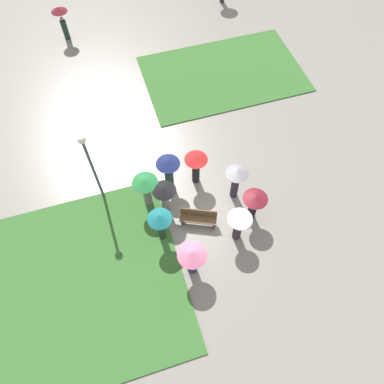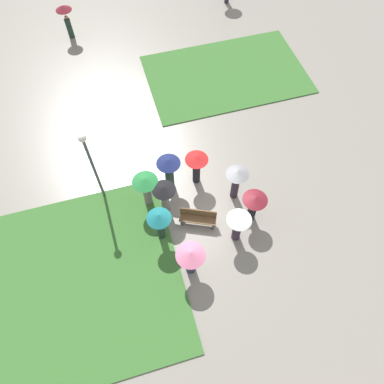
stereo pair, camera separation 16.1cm
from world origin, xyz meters
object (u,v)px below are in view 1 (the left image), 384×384
park_bench (198,217)px  crowd_person_grey (236,177)px  lamp_post (90,161)px  crowd_person_teal (160,221)px  crowd_person_navy (168,169)px  crowd_person_maroon (254,203)px  crowd_person_pink (192,257)px  crowd_person_red (196,164)px  crowd_person_green (146,187)px  crowd_person_black (165,195)px  crowd_person_white (239,222)px  lone_walker_mid_plaza (61,17)px

park_bench → crowd_person_grey: 2.31m
lamp_post → crowd_person_teal: (2.00, -2.68, -1.25)m
crowd_person_navy → crowd_person_maroon: bearing=9.2°
crowd_person_pink → crowd_person_navy: size_ratio=0.93×
crowd_person_red → crowd_person_pink: bearing=145.1°
crowd_person_maroon → crowd_person_green: 4.49m
crowd_person_teal → crowd_person_maroon: 3.89m
crowd_person_grey → crowd_person_maroon: (0.31, -1.25, -0.26)m
lamp_post → crowd_person_green: (1.84, -0.91, -1.35)m
crowd_person_pink → crowd_person_navy: crowd_person_navy is taller
crowd_person_teal → crowd_person_black: bearing=168.2°
crowd_person_white → crowd_person_pink: (-2.19, -0.83, 0.01)m
lamp_post → crowd_person_black: (2.49, -1.49, -1.43)m
crowd_person_teal → lone_walker_mid_plaza: size_ratio=0.96×
crowd_person_white → crowd_person_grey: 2.03m
crowd_person_red → crowd_person_maroon: 3.02m
crowd_person_white → crowd_person_maroon: crowd_person_white is taller
crowd_person_maroon → lamp_post: bearing=158.2°
park_bench → crowd_person_teal: bearing=-148.6°
crowd_person_navy → crowd_person_green: (-1.14, -0.62, 0.03)m
crowd_person_white → crowd_person_red: bearing=159.4°
lamp_post → crowd_person_black: lamp_post is taller
crowd_person_black → crowd_person_maroon: 3.66m
crowd_person_black → crowd_person_maroon: bearing=-173.3°
crowd_person_maroon → crowd_person_black: bearing=162.0°
lone_walker_mid_plaza → crowd_person_maroon: bearing=-98.9°
crowd_person_grey → lone_walker_mid_plaza: bearing=-70.6°
crowd_person_maroon → park_bench: bearing=173.9°
crowd_person_pink → lone_walker_mid_plaza: (-2.82, 16.02, 0.10)m
crowd_person_pink → crowd_person_green: bearing=-167.1°
lamp_post → lone_walker_mid_plaza: bearing=90.3°
lamp_post → crowd_person_black: bearing=-30.9°
crowd_person_pink → lamp_post: bearing=-149.8°
crowd_person_black → crowd_person_pink: 2.92m
crowd_person_black → crowd_person_green: size_ratio=0.98×
lamp_post → crowd_person_white: (4.95, -3.56, -1.40)m
lamp_post → crowd_person_red: (4.19, -0.38, -1.39)m
crowd_person_grey → lone_walker_mid_plaza: size_ratio=0.99×
crowd_person_pink → crowd_person_green: (-0.92, 3.49, 0.04)m
crowd_person_grey → crowd_person_teal: bearing=12.9°
crowd_person_navy → crowd_person_green: size_ratio=1.01×
crowd_person_red → crowd_person_pink: crowd_person_red is taller
lamp_post → crowd_person_black: size_ratio=2.25×
crowd_person_black → lone_walker_mid_plaza: lone_walker_mid_plaza is taller
crowd_person_grey → crowd_person_maroon: size_ratio=1.15×
crowd_person_navy → crowd_person_teal: bearing=-61.2°
park_bench → lone_walker_mid_plaza: lone_walker_mid_plaza is taller
crowd_person_white → crowd_person_green: bearing=-164.6°
crowd_person_black → lone_walker_mid_plaza: 13.36m
crowd_person_red → lone_walker_mid_plaza: lone_walker_mid_plaza is taller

